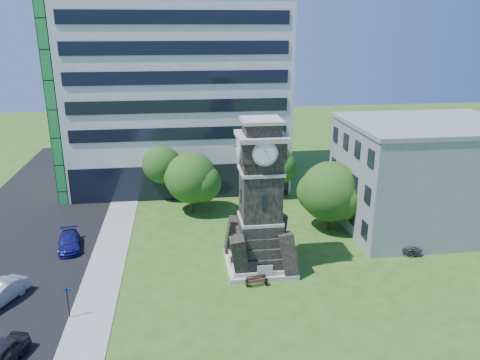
{
  "coord_description": "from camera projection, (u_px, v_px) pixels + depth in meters",
  "views": [
    {
      "loc": [
        -3.05,
        -31.77,
        18.75
      ],
      "look_at": [
        1.97,
        6.4,
        6.04
      ],
      "focal_mm": 35.0,
      "sensor_mm": 36.0,
      "label": 1
    }
  ],
  "objects": [
    {
      "name": "street_sign",
      "position": [
        68.0,
        299.0,
        31.13
      ],
      "size": [
        0.55,
        0.06,
        2.31
      ],
      "rotation": [
        0.0,
        0.0,
        -0.11
      ],
      "color": "black",
      "rests_on": "ground"
    },
    {
      "name": "street",
      "position": [
        3.0,
        264.0,
        38.64
      ],
      "size": [
        14.0,
        80.0,
        0.02
      ],
      "primitive_type": "cube",
      "color": "black",
      "rests_on": "ground"
    },
    {
      "name": "sidewalk",
      "position": [
        108.0,
        258.0,
        39.69
      ],
      "size": [
        3.0,
        70.0,
        0.06
      ],
      "primitive_type": "cube",
      "color": "gray",
      "rests_on": "ground"
    },
    {
      "name": "clock_tower",
      "position": [
        260.0,
        206.0,
        36.77
      ],
      "size": [
        5.4,
        5.4,
        12.22
      ],
      "color": "beige",
      "rests_on": "ground"
    },
    {
      "name": "office_tall",
      "position": [
        176.0,
        66.0,
        55.64
      ],
      "size": [
        26.2,
        15.11,
        28.6
      ],
      "color": "white",
      "rests_on": "ground"
    },
    {
      "name": "car_street_north",
      "position": [
        69.0,
        242.0,
        41.22
      ],
      "size": [
        2.54,
        4.65,
        1.28
      ],
      "primitive_type": "imported",
      "rotation": [
        0.0,
        0.0,
        0.18
      ],
      "color": "navy",
      "rests_on": "ground"
    },
    {
      "name": "ground",
      "position": [
        226.0,
        281.0,
        36.17
      ],
      "size": [
        160.0,
        160.0,
        0.0
      ],
      "primitive_type": "plane",
      "color": "#2C5518",
      "rests_on": "ground"
    },
    {
      "name": "tree_ne",
      "position": [
        271.0,
        164.0,
        53.44
      ],
      "size": [
        5.47,
        4.97,
        6.38
      ],
      "rotation": [
        0.0,
        0.0,
        -0.14
      ],
      "color": "#332114",
      "rests_on": "ground"
    },
    {
      "name": "car_east_lot",
      "position": [
        393.0,
        243.0,
        40.84
      ],
      "size": [
        5.3,
        3.65,
        1.35
      ],
      "primitive_type": "imported",
      "rotation": [
        0.0,
        0.0,
        1.25
      ],
      "color": "#454549",
      "rests_on": "ground"
    },
    {
      "name": "office_low",
      "position": [
        425.0,
        175.0,
        44.54
      ],
      "size": [
        15.2,
        12.2,
        10.4
      ],
      "color": "gray",
      "rests_on": "ground"
    },
    {
      "name": "tree_east",
      "position": [
        331.0,
        193.0,
        44.18
      ],
      "size": [
        6.28,
        5.71,
        6.75
      ],
      "rotation": [
        0.0,
        0.0,
        0.05
      ],
      "color": "#332114",
      "rests_on": "ground"
    },
    {
      "name": "tree_nc",
      "position": [
        192.0,
        179.0,
        48.21
      ],
      "size": [
        5.86,
        5.33,
        6.55
      ],
      "rotation": [
        0.0,
        0.0,
        0.25
      ],
      "color": "#332114",
      "rests_on": "ground"
    },
    {
      "name": "tree_nw",
      "position": [
        163.0,
        165.0,
        52.15
      ],
      "size": [
        4.91,
        4.46,
        6.39
      ],
      "rotation": [
        0.0,
        0.0,
        -0.29
      ],
      "color": "#332114",
      "rests_on": "ground"
    },
    {
      "name": "park_bench",
      "position": [
        256.0,
        281.0,
        35.36
      ],
      "size": [
        1.57,
        0.42,
        0.81
      ],
      "rotation": [
        0.0,
        0.0,
        0.17
      ],
      "color": "black",
      "rests_on": "ground"
    }
  ]
}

